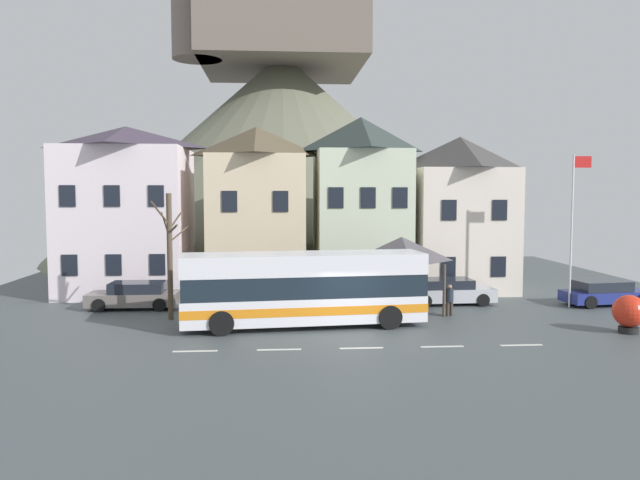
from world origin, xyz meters
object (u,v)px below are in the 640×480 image
Objects in this scene: public_bench at (369,294)px; flagpole at (573,220)px; parked_car_02 at (604,293)px; pedestrian_01 at (393,297)px; parked_car_01 at (135,295)px; transit_bus at (304,290)px; townhouse_01 at (257,210)px; bus_shelter at (401,249)px; hilltop_castle at (282,150)px; pedestrian_00 at (450,299)px; townhouse_00 at (128,210)px; bare_tree_00 at (170,254)px; townhouse_03 at (459,214)px; parked_car_00 at (448,291)px; townhouse_02 at (361,205)px; harbour_buoy at (629,312)px.

flagpole reaches higher than public_bench.
parked_car_02 is 2.65× the size of public_bench.
pedestrian_01 reaches higher than public_bench.
transit_bus is at bearing 150.67° from parked_car_01.
townhouse_01 is 2.60× the size of bus_shelter.
pedestrian_00 is (7.34, -27.39, -8.65)m from hilltop_castle.
townhouse_00 is 14.48m from public_bench.
flagpole is (13.95, -25.73, -5.11)m from hilltop_castle.
townhouse_01 is at bearing 139.71° from pedestrian_00.
bus_shelter reaches higher than public_bench.
bare_tree_00 is (3.65, -7.90, -1.73)m from townhouse_00.
pedestrian_00 is at bearing -75.00° from hilltop_castle.
bus_shelter is 2.39m from pedestrian_01.
townhouse_01 is 11.69m from townhouse_03.
flagpole is at bearing 4.61° from bare_tree_00.
bare_tree_00 is at bearing -172.41° from bus_shelter.
townhouse_03 is (18.98, -0.50, -0.25)m from townhouse_00.
parked_car_00 is (8.12, -24.35, -8.79)m from hilltop_castle.
transit_bus is at bearing -111.74° from townhouse_02.
pedestrian_01 is at bearing -27.67° from townhouse_00.
townhouse_00 is 15.86m from bus_shelter.
townhouse_01 is 10.12m from transit_bus.
pedestrian_01 is (-5.17, -6.74, -3.68)m from townhouse_03.
parked_car_00 is 2.70× the size of public_bench.
townhouse_02 is 6.48m from bus_shelter.
townhouse_01 is 6.05× the size of harbour_buoy.
townhouse_02 is 20.73m from hilltop_castle.
hilltop_castle is 27.19m from bus_shelter.
public_bench is at bearing 168.45° from flagpole.
bus_shelter is 3.48m from public_bench.
hilltop_castle is 3.86× the size of transit_bus.
parked_car_00 is (7.57, 4.76, -0.93)m from transit_bus.
bus_shelter is (-4.61, -5.97, -1.49)m from townhouse_03.
public_bench is (-11.77, 1.50, -0.14)m from parked_car_02.
hilltop_castle is 30.16m from transit_bus.
parked_car_02 is 21.50m from bare_tree_00.
parked_car_01 is (-5.86, -4.68, -4.05)m from townhouse_01.
transit_bus is at bearing -146.09° from bus_shelter.
public_bench is 10.44m from bare_tree_00.
harbour_buoy is at bearing -12.08° from bare_tree_00.
pedestrian_00 reaches higher than parked_car_02.
harbour_buoy is at bearing -66.56° from hilltop_castle.
townhouse_03 is at bearing -0.80° from townhouse_02.
townhouse_03 is 7.69m from bus_shelter.
townhouse_03 reaches higher than bus_shelter.
public_bench is (-1.22, 2.12, -2.48)m from bus_shelter.
transit_bus is at bearing 170.37° from harbour_buoy.
bus_shelter is at bearing -79.35° from townhouse_02.
townhouse_02 is at bearing 128.96° from harbour_buoy.
townhouse_03 is 5.74× the size of harbour_buoy.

